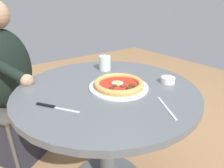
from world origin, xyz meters
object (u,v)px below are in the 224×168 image
object	(u,v)px
dining_table	(107,112)
steak_knife	(51,106)
pizza_on_plate	(119,85)
fork_utensil	(167,108)
ramekin_capers	(168,80)
water_glass	(105,64)
diner_person	(13,98)

from	to	relation	value
dining_table	steak_knife	world-z (taller)	steak_knife
pizza_on_plate	fork_utensil	world-z (taller)	pizza_on_plate
ramekin_capers	fork_utensil	xyz separation A→B (m)	(-0.17, 0.22, -0.02)
fork_utensil	ramekin_capers	bearing A→B (deg)	-52.28
water_glass	ramekin_capers	distance (m)	0.41
ramekin_capers	fork_utensil	distance (m)	0.28
pizza_on_plate	ramekin_capers	world-z (taller)	pizza_on_plate
pizza_on_plate	water_glass	world-z (taller)	water_glass
pizza_on_plate	steak_knife	world-z (taller)	pizza_on_plate
fork_utensil	diner_person	world-z (taller)	diner_person
dining_table	water_glass	xyz separation A→B (m)	(0.22, -0.14, 0.19)
water_glass	fork_utensil	size ratio (longest dim) A/B	0.54
ramekin_capers	steak_knife	bearing A→B (deg)	78.99
pizza_on_plate	diner_person	world-z (taller)	diner_person
steak_knife	fork_utensil	xyz separation A→B (m)	(-0.29, -0.38, -0.00)
fork_utensil	diner_person	bearing A→B (deg)	25.90
water_glass	ramekin_capers	size ratio (longest dim) A/B	1.21
dining_table	diner_person	bearing A→B (deg)	31.81
dining_table	pizza_on_plate	distance (m)	0.18
pizza_on_plate	ramekin_capers	size ratio (longest dim) A/B	4.02
dining_table	steak_knife	size ratio (longest dim) A/B	5.34
water_glass	ramekin_capers	xyz separation A→B (m)	(-0.38, -0.16, -0.02)
dining_table	fork_utensil	size ratio (longest dim) A/B	5.56
steak_knife	dining_table	bearing A→B (deg)	-83.24
dining_table	fork_utensil	xyz separation A→B (m)	(-0.32, -0.08, 0.16)
dining_table	water_glass	size ratio (longest dim) A/B	10.21
dining_table	steak_knife	distance (m)	0.35
pizza_on_plate	steak_knife	xyz separation A→B (m)	(0.01, 0.35, -0.01)
dining_table	ramekin_capers	world-z (taller)	ramekin_capers
dining_table	pizza_on_plate	xyz separation A→B (m)	(-0.05, -0.04, 0.17)
steak_knife	ramekin_capers	bearing A→B (deg)	-101.01
pizza_on_plate	steak_knife	size ratio (longest dim) A/B	1.74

